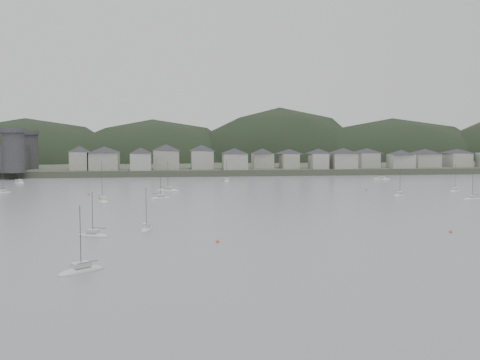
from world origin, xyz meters
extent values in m
plane|color=slate|center=(0.00, 0.00, 0.00)|extent=(900.00, 900.00, 0.00)
cube|color=#383D2D|center=(0.00, 295.00, 1.50)|extent=(900.00, 250.00, 3.00)
ellipsoid|color=black|center=(-110.87, 271.94, -10.14)|extent=(138.98, 92.48, 81.13)
ellipsoid|color=black|center=(-32.30, 272.87, -9.97)|extent=(132.08, 90.41, 79.74)
ellipsoid|color=black|center=(50.65, 272.93, -12.68)|extent=(133.88, 88.37, 101.41)
ellipsoid|color=black|center=(125.95, 267.91, -10.32)|extent=(165.81, 81.78, 82.55)
cylinder|color=#303033|center=(-92.00, 166.00, 12.00)|extent=(10.00, 10.00, 18.00)
cylinder|color=#303033|center=(-92.00, 194.00, 11.50)|extent=(10.00, 10.00, 17.00)
cube|color=#303033|center=(-92.00, 180.00, 9.00)|extent=(3.50, 30.00, 12.00)
cube|color=gray|center=(-65.00, 181.96, 7.29)|extent=(8.34, 12.91, 8.59)
pyramid|color=#2A292F|center=(-65.00, 181.96, 13.09)|extent=(15.78, 15.78, 3.01)
cube|color=gray|center=(-53.32, 181.32, 7.18)|extent=(13.68, 13.35, 8.36)
pyramid|color=#2A292F|center=(-53.32, 181.32, 12.82)|extent=(20.07, 20.07, 2.93)
cube|color=#A7A49C|center=(-35.57, 176.02, 7.04)|extent=(9.78, 10.20, 8.08)
pyramid|color=#2A292F|center=(-35.57, 176.02, 12.49)|extent=(14.83, 14.83, 2.83)
cube|color=gray|center=(-23.51, 185.65, 7.55)|extent=(12.59, 13.33, 9.09)
pyramid|color=#2A292F|center=(-23.51, 185.65, 13.68)|extent=(19.24, 19.24, 3.18)
cube|color=#A7A49C|center=(-5.75, 184.10, 7.43)|extent=(10.74, 12.17, 8.87)
pyramid|color=#2A292F|center=(-5.75, 184.10, 13.42)|extent=(17.01, 17.01, 3.10)
cube|color=gray|center=(9.92, 177.53, 6.85)|extent=(11.63, 12.09, 7.69)
pyramid|color=#2A292F|center=(9.92, 177.53, 12.04)|extent=(17.61, 17.61, 2.69)
cube|color=gray|center=(25.25, 186.19, 6.72)|extent=(10.37, 9.35, 7.44)
pyramid|color=#2A292F|center=(25.25, 186.19, 11.74)|extent=(14.65, 14.65, 2.60)
cube|color=gray|center=(38.63, 183.79, 6.61)|extent=(8.24, 12.20, 7.22)
pyramid|color=#2A292F|center=(38.63, 183.79, 11.48)|extent=(15.17, 15.17, 2.53)
cube|color=#A7A49C|center=(52.50, 178.55, 6.73)|extent=(8.06, 10.91, 7.46)
pyramid|color=#2A292F|center=(52.50, 178.55, 11.77)|extent=(14.08, 14.08, 2.61)
cube|color=gray|center=(64.81, 177.06, 6.83)|extent=(11.73, 11.78, 7.66)
pyramid|color=#2A292F|center=(64.81, 177.06, 12.00)|extent=(17.46, 17.46, 2.68)
cube|color=#A7A49C|center=(80.64, 186.91, 6.67)|extent=(10.19, 13.02, 7.33)
pyramid|color=#2A292F|center=(80.64, 186.91, 11.62)|extent=(17.23, 17.23, 2.57)
cube|color=#A7A49C|center=(95.55, 178.06, 6.44)|extent=(11.70, 9.81, 6.88)
pyramid|color=#2A292F|center=(95.55, 178.06, 11.08)|extent=(15.97, 15.97, 2.41)
cube|color=#A7A49C|center=(112.40, 186.91, 6.50)|extent=(12.83, 12.48, 7.00)
pyramid|color=#2A292F|center=(112.40, 186.91, 11.22)|extent=(18.79, 18.79, 2.45)
cube|color=#A7A49C|center=(130.73, 187.42, 6.48)|extent=(11.07, 13.50, 6.97)
pyramid|color=#2A292F|center=(130.73, 187.42, 11.19)|extent=(18.25, 18.25, 2.44)
ellipsoid|color=#BCBCB7|center=(-22.78, 102.53, 0.05)|extent=(9.03, 5.74, 1.72)
cube|color=#B9B9B4|center=(-22.78, 102.53, 1.21)|extent=(3.50, 2.87, 0.70)
cylinder|color=#3F3F42|center=(-22.78, 102.53, 5.58)|extent=(0.12, 0.12, 10.77)
cylinder|color=#3F3F42|center=(-24.22, 101.95, 1.76)|extent=(3.64, 1.52, 0.10)
ellipsoid|color=#BCBCB7|center=(-25.12, 77.86, 0.05)|extent=(7.67, 6.19, 1.52)
cube|color=#B9B9B4|center=(-25.12, 77.86, 1.11)|extent=(3.13, 2.85, 0.70)
cylinder|color=#3F3F42|center=(-25.12, 77.86, 4.94)|extent=(0.12, 0.12, 9.48)
cylinder|color=#3F3F42|center=(-26.27, 78.61, 1.66)|extent=(2.91, 1.96, 0.10)
ellipsoid|color=#BCBCB7|center=(54.01, 77.27, 0.05)|extent=(6.95, 6.59, 1.45)
cube|color=#B9B9B4|center=(54.01, 77.27, 1.08)|extent=(2.96, 2.89, 0.70)
cylinder|color=#3F3F42|center=(54.01, 77.27, 4.74)|extent=(0.12, 0.12, 9.08)
cylinder|color=#3F3F42|center=(53.04, 78.15, 1.63)|extent=(2.49, 2.27, 0.10)
ellipsoid|color=#BCBCB7|center=(-42.55, 71.27, 0.05)|extent=(5.80, 10.30, 1.96)
cube|color=#B9B9B4|center=(-42.55, 71.27, 1.33)|extent=(3.05, 3.91, 0.70)
cylinder|color=#3F3F42|center=(-42.55, 71.27, 6.33)|extent=(0.12, 0.12, 12.26)
cylinder|color=#3F3F42|center=(-43.06, 69.58, 1.88)|extent=(1.35, 4.26, 0.10)
ellipsoid|color=#BCBCB7|center=(-84.25, 143.33, 0.05)|extent=(7.26, 9.09, 1.79)
cube|color=#B9B9B4|center=(-84.25, 143.33, 1.25)|extent=(3.36, 3.71, 0.70)
cylinder|color=#3F3F42|center=(-84.25, 143.33, 5.80)|extent=(0.12, 0.12, 11.20)
cylinder|color=#3F3F42|center=(-85.12, 141.98, 1.80)|extent=(2.27, 3.45, 0.10)
ellipsoid|color=#BCBCB7|center=(-79.67, 102.34, 0.05)|extent=(5.15, 6.01, 1.21)
cube|color=#B9B9B4|center=(-79.67, 102.34, 0.95)|extent=(2.33, 2.49, 0.70)
cylinder|color=#3F3F42|center=(-79.67, 102.34, 3.98)|extent=(0.12, 0.12, 7.55)
cylinder|color=#3F3F42|center=(-80.32, 103.21, 1.50)|extent=(1.70, 2.24, 0.10)
ellipsoid|color=#BCBCB7|center=(2.40, 142.35, 0.05)|extent=(2.58, 7.45, 1.48)
cube|color=#B9B9B4|center=(2.40, 142.35, 1.09)|extent=(1.70, 2.63, 0.70)
cylinder|color=#3F3F42|center=(2.40, 142.35, 4.82)|extent=(0.12, 0.12, 9.23)
cylinder|color=#3F3F42|center=(2.36, 143.68, 1.64)|extent=(0.20, 3.33, 0.10)
ellipsoid|color=#BCBCB7|center=(78.76, 87.91, 0.05)|extent=(7.40, 7.05, 1.55)
cube|color=#B9B9B4|center=(78.76, 87.91, 1.12)|extent=(3.15, 3.09, 0.70)
cylinder|color=#3F3F42|center=(78.76, 87.91, 5.04)|extent=(0.12, 0.12, 9.69)
cylinder|color=#3F3F42|center=(77.73, 88.84, 1.67)|extent=(2.65, 2.42, 0.10)
ellipsoid|color=#BCBCB7|center=(-35.85, -20.00, 0.05)|extent=(7.68, 7.04, 1.58)
cube|color=#B9B9B4|center=(-35.85, -20.00, 1.14)|extent=(3.24, 3.12, 0.70)
cylinder|color=#3F3F42|center=(-35.85, -20.00, 5.15)|extent=(0.12, 0.12, 9.89)
cylinder|color=#3F3F42|center=(-34.76, -20.92, 1.69)|extent=(2.79, 2.37, 0.10)
ellipsoid|color=#BCBCB7|center=(-37.97, 11.24, 0.05)|extent=(7.38, 4.91, 1.41)
cube|color=#B9B9B4|center=(-37.97, 11.24, 1.06)|extent=(2.89, 2.42, 0.70)
cylinder|color=#3F3F42|center=(-37.97, 11.24, 4.62)|extent=(0.12, 0.12, 8.83)
cylinder|color=#3F3F42|center=(-36.80, 11.75, 1.61)|extent=(2.95, 1.37, 0.10)
ellipsoid|color=#BCBCB7|center=(-27.44, 17.86, 0.05)|extent=(3.36, 7.40, 1.43)
cube|color=#B9B9B4|center=(-27.44, 17.86, 1.06)|extent=(1.94, 2.71, 0.70)
cylinder|color=#3F3F42|center=(-27.44, 17.86, 4.66)|extent=(0.12, 0.12, 8.92)
cylinder|color=#3F3F42|center=(-27.24, 16.59, 1.61)|extent=(0.60, 3.19, 0.10)
ellipsoid|color=#BCBCB7|center=(72.34, 143.34, 0.05)|extent=(7.81, 7.36, 1.63)
cube|color=#B9B9B4|center=(72.34, 143.34, 1.16)|extent=(3.32, 3.23, 0.70)
cylinder|color=#3F3F42|center=(72.34, 143.34, 5.29)|extent=(0.12, 0.12, 10.18)
cylinder|color=#3F3F42|center=(71.24, 142.37, 1.71)|extent=(2.80, 2.51, 0.10)
ellipsoid|color=#BCBCB7|center=(72.28, 63.84, 0.05)|extent=(7.02, 3.89, 1.34)
cube|color=#B9B9B4|center=(72.28, 63.84, 1.02)|extent=(2.66, 2.06, 0.70)
cylinder|color=#3F3F42|center=(72.28, 63.84, 4.38)|extent=(0.12, 0.12, 8.36)
cylinder|color=#3F3F42|center=(73.44, 63.51, 1.57)|extent=(2.92, 0.92, 0.10)
sphere|color=#B45B3C|center=(36.44, 6.78, 0.15)|extent=(0.70, 0.70, 0.70)
sphere|color=#B45B3C|center=(49.45, 97.55, 0.15)|extent=(0.70, 0.70, 0.70)
sphere|color=#B45B3C|center=(-49.45, 93.23, 0.15)|extent=(0.70, 0.70, 0.70)
sphere|color=#B45B3C|center=(-13.38, 1.67, 0.15)|extent=(0.70, 0.70, 0.70)
camera|label=1|loc=(-22.66, -109.57, 21.01)|focal=44.01mm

